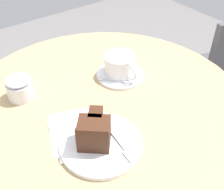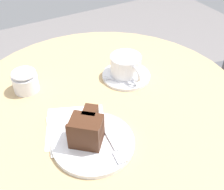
{
  "view_description": "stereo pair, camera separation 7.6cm",
  "coord_description": "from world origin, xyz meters",
  "views": [
    {
      "loc": [
        0.51,
        -0.34,
        1.28
      ],
      "look_at": [
        0.03,
        0.01,
        0.79
      ],
      "focal_mm": 45.0,
      "sensor_mm": 36.0,
      "label": 1
    },
    {
      "loc": [
        0.55,
        -0.28,
        1.28
      ],
      "look_at": [
        0.03,
        0.01,
        0.79
      ],
      "focal_mm": 45.0,
      "sensor_mm": 36.0,
      "label": 2
    }
  ],
  "objects": [
    {
      "name": "cafe_table",
      "position": [
        0.0,
        0.0,
        0.63
      ],
      "size": [
        0.84,
        0.84,
        0.75
      ],
      "color": "tan",
      "rests_on": "ground"
    },
    {
      "name": "saucer",
      "position": [
        -0.07,
        0.11,
        0.75
      ],
      "size": [
        0.15,
        0.15,
        0.01
      ],
      "color": "white",
      "rests_on": "cafe_table"
    },
    {
      "name": "coffee_cup",
      "position": [
        -0.07,
        0.11,
        0.79
      ],
      "size": [
        0.13,
        0.1,
        0.06
      ],
      "color": "white",
      "rests_on": "saucer"
    },
    {
      "name": "teaspoon",
      "position": [
        -0.06,
        0.06,
        0.76
      ],
      "size": [
        0.09,
        0.07,
        0.0
      ],
      "rotation": [
        0.0,
        0.0,
        3.83
      ],
      "color": "silver",
      "rests_on": "saucer"
    },
    {
      "name": "cake_plate",
      "position": [
        0.13,
        -0.1,
        0.75
      ],
      "size": [
        0.2,
        0.2,
        0.01
      ],
      "color": "white",
      "rests_on": "cafe_table"
    },
    {
      "name": "cake_slice",
      "position": [
        0.12,
        -0.11,
        0.79
      ],
      "size": [
        0.1,
        0.1,
        0.08
      ],
      "rotation": [
        0.0,
        0.0,
        2.44
      ],
      "color": "#422619",
      "rests_on": "cake_plate"
    },
    {
      "name": "fork",
      "position": [
        0.17,
        -0.07,
        0.76
      ],
      "size": [
        0.14,
        0.03,
        0.0
      ],
      "rotation": [
        0.0,
        0.0,
        6.18
      ],
      "color": "silver",
      "rests_on": "cake_plate"
    },
    {
      "name": "napkin",
      "position": [
        0.07,
        -0.12,
        0.75
      ],
      "size": [
        0.2,
        0.2,
        0.0
      ],
      "rotation": [
        0.0,
        0.0,
        5.9
      ],
      "color": "silver",
      "rests_on": "cafe_table"
    },
    {
      "name": "sugar_pot",
      "position": [
        -0.15,
        -0.18,
        0.78
      ],
      "size": [
        0.08,
        0.08,
        0.07
      ],
      "color": "white",
      "rests_on": "cafe_table"
    }
  ]
}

